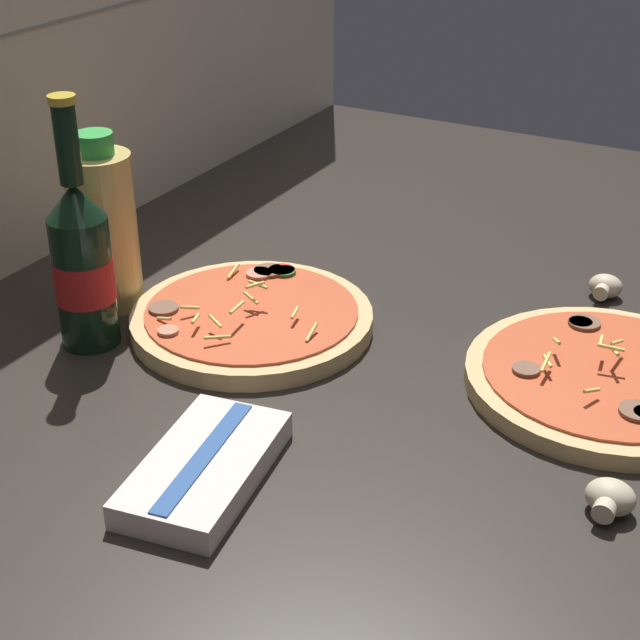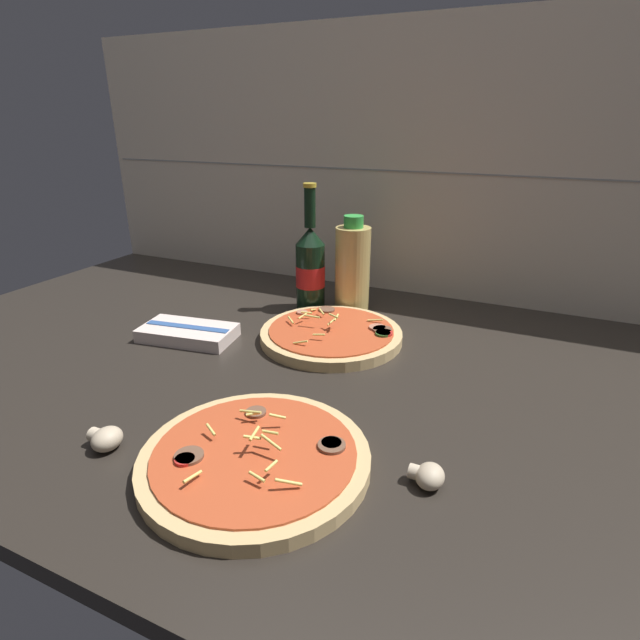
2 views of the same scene
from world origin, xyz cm
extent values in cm
cube|color=#28231E|center=(0.00, 0.00, 1.25)|extent=(160.00, 90.00, 2.50)
cylinder|color=tan|center=(6.24, -24.33, 3.39)|extent=(27.41, 27.41, 1.79)
cylinder|color=#C14C28|center=(6.24, -24.33, 4.44)|extent=(24.12, 24.12, 0.30)
cylinder|color=#336628|center=(13.97, -19.46, 4.79)|extent=(2.46, 2.46, 0.40)
cylinder|color=brown|center=(2.18, -17.43, 4.79)|extent=(2.72, 2.72, 0.40)
cylinder|color=brown|center=(0.49, -28.53, 4.79)|extent=(3.40, 3.40, 0.40)
cylinder|color=brown|center=(14.16, -19.80, 4.79)|extent=(3.36, 3.36, 0.40)
cylinder|color=#EADB6B|center=(2.97, -19.18, 5.78)|extent=(1.81, 1.47, 0.46)
cylinder|color=#EADB6B|center=(7.66, -22.98, 6.74)|extent=(2.02, 0.63, 0.38)
cylinder|color=#EADB6B|center=(6.23, -24.68, 6.70)|extent=(1.99, 1.32, 0.80)
cylinder|color=#EADB6B|center=(-0.08, -24.24, 5.68)|extent=(2.04, 1.29, 0.84)
cylinder|color=#EADB6B|center=(6.29, -24.27, 7.01)|extent=(0.75, 2.59, 0.49)
cylinder|color=#EADB6B|center=(6.37, -19.02, 6.25)|extent=(2.03, 1.35, 0.96)
cylinder|color=#EADB6B|center=(2.47, -19.15, 5.95)|extent=(3.12, 0.53, 0.77)
cylinder|color=#EADB6B|center=(8.53, -24.33, 6.50)|extent=(2.98, 0.83, 1.24)
cylinder|color=tan|center=(-0.36, 12.42, 3.47)|extent=(26.16, 26.16, 1.93)
cylinder|color=#C14C28|center=(-0.36, 12.42, 4.58)|extent=(23.02, 23.02, 0.30)
cylinder|color=#B7755B|center=(7.64, 16.20, 4.93)|extent=(3.04, 3.04, 0.40)
cylinder|color=red|center=(9.57, 14.34, 4.93)|extent=(3.10, 3.10, 0.40)
cylinder|color=brown|center=(8.82, 15.61, 4.93)|extent=(3.50, 3.50, 0.40)
cylinder|color=#B7755B|center=(-8.44, 17.24, 4.93)|extent=(2.20, 2.20, 0.40)
cylinder|color=brown|center=(-4.58, 20.67, 4.93)|extent=(3.24, 3.24, 0.40)
cylinder|color=#336628|center=(9.48, 13.95, 4.93)|extent=(2.76, 2.76, 0.40)
cylinder|color=#EADB6B|center=(-3.66, 11.82, 6.83)|extent=(3.04, 0.71, 0.49)
cylinder|color=#EADB6B|center=(1.10, 12.18, 7.30)|extent=(0.57, 2.24, 0.75)
cylinder|color=#EADB6B|center=(-6.81, 18.93, 5.16)|extent=(0.61, 2.09, 0.86)
cylinder|color=#EADB6B|center=(-2.03, 3.88, 5.22)|extent=(2.71, 0.63, 1.12)
cylinder|color=#EADB6B|center=(-7.88, 11.48, 5.47)|extent=(2.26, 2.15, 0.66)
cylinder|color=#EADB6B|center=(-4.25, 17.43, 5.67)|extent=(1.84, 1.63, 0.83)
cylinder|color=#EADB6B|center=(-6.12, 12.89, 6.10)|extent=(1.12, 2.11, 0.84)
cylinder|color=#EADB6B|center=(6.29, 18.86, 5.16)|extent=(2.98, 0.81, 0.80)
cylinder|color=#EADB6B|center=(0.53, 12.22, 7.50)|extent=(2.24, 1.25, 0.43)
cylinder|color=#EADB6B|center=(-6.40, 15.16, 5.95)|extent=(2.20, 1.02, 0.52)
cylinder|color=#EADB6B|center=(-0.08, 7.03, 5.75)|extent=(2.19, 0.85, 0.54)
cylinder|color=#EADB6B|center=(-0.33, 12.43, 6.12)|extent=(0.95, 2.19, 0.93)
cylinder|color=black|center=(-10.65, 25.71, 9.54)|extent=(6.10, 6.10, 14.09)
cone|color=black|center=(-10.65, 25.71, 18.37)|extent=(6.10, 6.10, 3.57)
cylinder|color=black|center=(-10.65, 25.71, 24.13)|extent=(2.32, 2.32, 7.93)
cylinder|color=gold|center=(-10.65, 25.71, 28.49)|extent=(2.67, 2.67, 0.80)
cylinder|color=red|center=(-10.65, 25.71, 9.83)|extent=(6.17, 6.17, 4.51)
cylinder|color=#D6B766|center=(-2.67, 29.54, 11.29)|extent=(7.33, 7.33, 17.58)
cylinder|color=green|center=(-2.67, 29.54, 21.28)|extent=(4.03, 4.03, 2.40)
cylinder|color=beige|center=(-13.82, -29.26, 3.93)|extent=(1.83, 1.83, 1.83)
ellipsoid|color=#C6B293|center=(-12.19, -29.26, 3.93)|extent=(3.47, 4.08, 2.85)
cylinder|color=beige|center=(24.35, -19.17, 3.84)|extent=(1.72, 1.72, 1.72)
ellipsoid|color=#C6B293|center=(25.87, -19.17, 3.84)|extent=(3.25, 3.82, 2.67)
cube|color=beige|center=(-24.43, 1.70, 3.70)|extent=(18.38, 11.59, 2.40)
cube|color=#335693|center=(-24.43, 1.70, 4.98)|extent=(16.40, 4.10, 0.16)
camera|label=1|loc=(-78.05, -38.74, 53.85)|focal=55.00mm
camera|label=2|loc=(33.55, -65.07, 41.09)|focal=28.00mm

